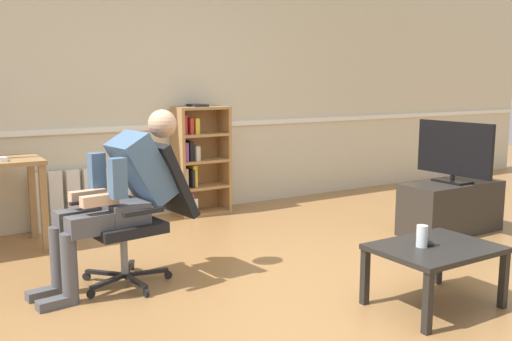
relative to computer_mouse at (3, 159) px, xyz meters
The scene contains 12 objects.
ground_plane 2.63m from the computer_mouse, 53.72° to the right, with size 18.00×18.00×0.00m, color olive.
back_wall 1.71m from the computer_mouse, 22.58° to the left, with size 12.00×0.13×2.70m.
computer_mouse is the anchor object (origin of this frame).
bookshelf 1.97m from the computer_mouse, 12.08° to the left, with size 0.56×0.29×1.15m.
radiator 1.02m from the computer_mouse, 34.78° to the left, with size 0.92×0.08×0.56m.
office_chair 1.40m from the computer_mouse, 58.90° to the right, with size 0.81×0.63×0.97m.
person_seated 1.33m from the computer_mouse, 65.62° to the right, with size 1.06×0.43×1.19m.
tv_stand 3.89m from the computer_mouse, 23.00° to the right, with size 0.99×0.42×0.47m.
tv_screen 3.86m from the computer_mouse, 22.99° to the right, with size 0.21×0.78×0.55m.
coffee_table 3.33m from the computer_mouse, 51.47° to the right, with size 0.74×0.56×0.39m.
drinking_glass 3.24m from the computer_mouse, 52.39° to the right, with size 0.07×0.07×0.13m, color silver.
spare_remote 3.28m from the computer_mouse, 50.89° to the right, with size 0.04×0.15×0.02m, color black.
Camera 1 is at (-2.12, -2.78, 1.39)m, focal length 39.28 mm.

